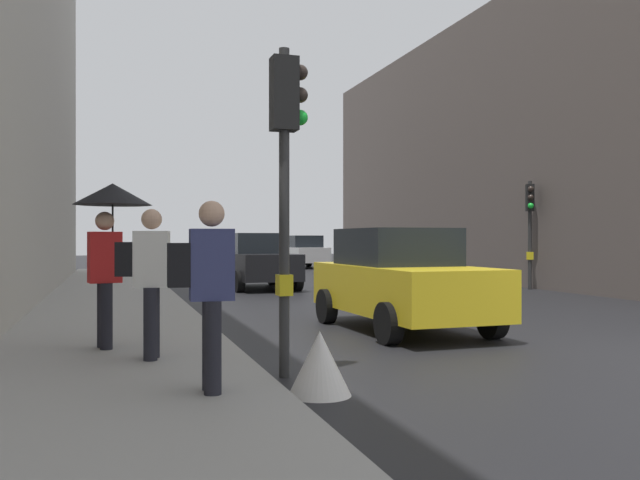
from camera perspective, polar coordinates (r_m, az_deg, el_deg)
sidewalk_kerb at (r=13.58m, az=-17.20°, el=-6.24°), size 3.12×40.00×0.16m
building_facade_right at (r=30.63m, az=20.77°, el=6.49°), size 12.00×25.05×9.99m
traffic_light_mid_street at (r=21.86m, az=17.45°, el=2.08°), size 0.35×0.45×3.39m
traffic_light_near_left at (r=7.72m, az=-2.90°, el=7.63°), size 0.43×0.24×3.75m
car_dark_suv at (r=21.42m, az=-5.42°, el=-1.78°), size 2.19×4.29×1.76m
car_green_estate at (r=33.83m, az=-8.88°, el=-1.10°), size 2.22×4.30×1.76m
car_yellow_taxi at (r=11.68m, az=6.90°, el=-3.34°), size 2.14×4.26×1.76m
car_white_compact at (r=36.52m, az=-1.54°, el=-1.01°), size 2.23×4.31×1.76m
pedestrian_with_umbrella at (r=9.10m, az=-17.44°, el=1.75°), size 1.00×1.00×2.14m
pedestrian_with_grey_backpack at (r=6.27m, az=-9.63°, el=-3.70°), size 0.61×0.36×1.77m
pedestrian_with_black_backpack at (r=8.14m, az=-14.46°, el=-2.83°), size 0.64×0.40×1.77m
warning_sign_triangle at (r=6.84m, az=-0.02°, el=-10.45°), size 0.64×0.64×0.65m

